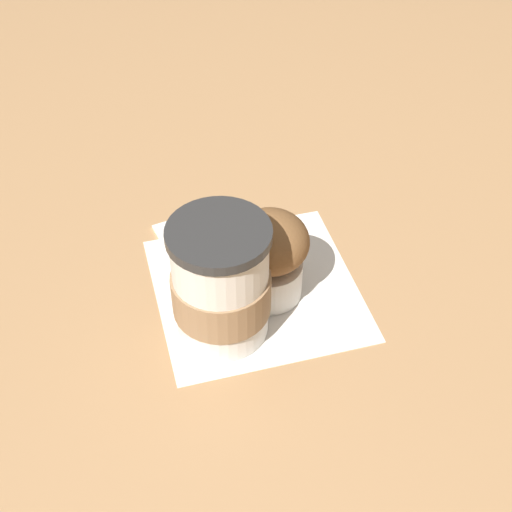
% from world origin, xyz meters
% --- Properties ---
extents(ground_plane, '(3.00, 3.00, 0.00)m').
position_xyz_m(ground_plane, '(0.00, 0.00, 0.00)').
color(ground_plane, '#A87C51').
extents(paper_napkin, '(0.23, 0.23, 0.00)m').
position_xyz_m(paper_napkin, '(0.00, 0.00, 0.00)').
color(paper_napkin, white).
rests_on(paper_napkin, ground_plane).
extents(coffee_cup, '(0.10, 0.10, 0.13)m').
position_xyz_m(coffee_cup, '(-0.05, 0.04, 0.06)').
color(coffee_cup, silver).
rests_on(coffee_cup, paper_napkin).
extents(muffin, '(0.08, 0.08, 0.10)m').
position_xyz_m(muffin, '(-0.01, -0.01, 0.06)').
color(muffin, white).
rests_on(muffin, paper_napkin).
extents(banana, '(0.14, 0.09, 0.03)m').
position_xyz_m(banana, '(0.00, 0.01, 0.02)').
color(banana, gold).
rests_on(banana, paper_napkin).
extents(sugar_packet, '(0.06, 0.05, 0.01)m').
position_xyz_m(sugar_packet, '(0.10, 0.08, 0.00)').
color(sugar_packet, white).
rests_on(sugar_packet, ground_plane).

